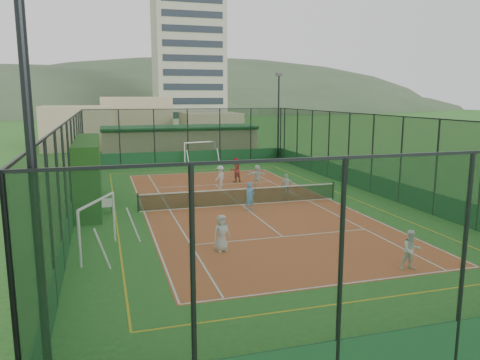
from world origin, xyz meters
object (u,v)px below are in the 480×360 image
object	(u,v)px
clubhouse	(179,142)
child_far_left	(220,176)
white_bench	(99,206)
child_near_right	(411,250)
futsal_goal_near	(98,227)
futsal_goal_far	(200,153)
child_far_right	(287,186)
floodlight_ne	(278,118)
child_near_mid	(250,197)
floodlight_sw	(36,218)
coach	(235,170)
child_near_left	(222,233)
apartment_tower	(188,56)
child_far_back	(257,176)

from	to	relation	value
clubhouse	child_far_left	size ratio (longest dim) A/B	10.16
white_bench	child_near_right	world-z (taller)	child_near_right
futsal_goal_near	futsal_goal_far	size ratio (longest dim) A/B	1.07
child_far_left	child_far_right	bearing A→B (deg)	86.45
floodlight_ne	futsal_goal_near	xyz separation A→B (m)	(-16.39, -22.92, -3.07)
futsal_goal_far	child_near_right	world-z (taller)	futsal_goal_far
child_near_mid	child_near_right	xyz separation A→B (m)	(2.87, -9.98, -0.05)
white_bench	child_far_right	xyz separation A→B (m)	(11.06, 1.10, 0.30)
floodlight_sw	child_near_mid	xyz separation A→B (m)	(8.66, 15.19, -3.34)
futsal_goal_far	coach	bearing A→B (deg)	-98.18
floodlight_ne	child_near_left	distance (m)	26.97
futsal_goal_far	child_near_right	bearing A→B (deg)	-97.82
floodlight_sw	child_far_right	bearing A→B (deg)	56.33
clubhouse	apartment_tower	world-z (taller)	apartment_tower
white_bench	child_near_left	size ratio (longest dim) A/B	1.03
floodlight_ne	child_far_right	bearing A→B (deg)	-109.13
futsal_goal_near	child_far_back	distance (m)	15.38
floodlight_sw	child_near_left	world-z (taller)	floodlight_sw
apartment_tower	futsal_goal_far	world-z (taller)	apartment_tower
apartment_tower	futsal_goal_near	distance (m)	91.58
futsal_goal_near	child_near_left	world-z (taller)	futsal_goal_near
futsal_goal_far	child_far_right	world-z (taller)	futsal_goal_far
white_bench	child_far_back	xyz separation A→B (m)	(10.42, 4.89, 0.33)
child_far_back	futsal_goal_far	bearing A→B (deg)	-82.23
floodlight_ne	child_far_right	size ratio (longest dim) A/B	5.73
floodlight_sw	child_far_left	world-z (taller)	floodlight_sw
white_bench	coach	distance (m)	11.72
clubhouse	child_near_right	world-z (taller)	clubhouse
futsal_goal_near	child_near_mid	bearing A→B (deg)	-34.03
futsal_goal_far	coach	distance (m)	9.80
floodlight_sw	child_far_back	world-z (taller)	floodlight_sw
coach	white_bench	bearing A→B (deg)	12.80
white_bench	child_near_right	bearing A→B (deg)	-55.11
child_near_left	child_far_left	size ratio (longest dim) A/B	1.00
child_near_right	coach	distance (m)	18.47
child_far_back	child_near_mid	bearing A→B (deg)	68.39
child_near_left	child_far_right	xyz separation A→B (m)	(6.32, 8.69, -0.03)
clubhouse	child_far_back	xyz separation A→B (m)	(2.62, -17.01, -0.81)
futsal_goal_near	coach	size ratio (longest dim) A/B	1.88
clubhouse	child_near_left	bearing A→B (deg)	-95.92
child_near_left	child_far_left	distance (m)	13.29
child_near_mid	child_far_left	size ratio (longest dim) A/B	1.04
apartment_tower	coach	bearing A→B (deg)	-97.86
futsal_goal_near	child_near_mid	world-z (taller)	futsal_goal_near
floodlight_sw	child_far_left	xyz separation A→B (m)	(8.72, 22.01, -3.37)
child_near_right	futsal_goal_far	bearing A→B (deg)	102.09
floodlight_ne	coach	distance (m)	12.27
clubhouse	coach	size ratio (longest dim) A/B	8.70
child_near_left	white_bench	bearing A→B (deg)	109.22
floodlight_sw	child_near_left	xyz separation A→B (m)	(5.54, 9.11, -3.37)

